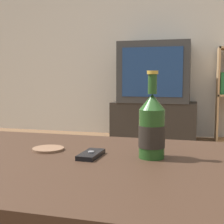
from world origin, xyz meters
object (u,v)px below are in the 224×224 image
tv_stand (154,121)px  cell_phone (91,154)px  television (155,73)px  beer_bottle (152,127)px

tv_stand → cell_phone: size_ratio=7.90×
tv_stand → television: television is taller
tv_stand → beer_bottle: beer_bottle is taller
tv_stand → television: bearing=-90.0°
beer_bottle → cell_phone: 0.20m
cell_phone → television: bearing=95.4°
tv_stand → cell_phone: (0.15, -2.70, 0.26)m
beer_bottle → tv_stand: bearing=97.0°
tv_stand → beer_bottle: bearing=-83.0°
television → cell_phone: (0.15, -2.69, -0.29)m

